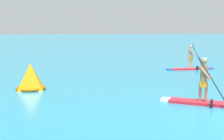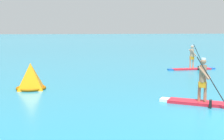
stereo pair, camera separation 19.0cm
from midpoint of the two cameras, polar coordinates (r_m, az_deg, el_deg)
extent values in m
cube|color=red|center=(12.05, 17.13, -5.87)|extent=(2.52, 2.12, 0.11)
cube|color=white|center=(12.29, 10.16, -5.40)|extent=(0.50, 0.51, 0.11)
cylinder|color=#997051|center=(11.96, 17.24, -3.90)|extent=(0.11, 0.11, 0.73)
cylinder|color=#997051|center=(11.98, 16.23, -3.84)|extent=(0.11, 0.11, 0.73)
cube|color=orange|center=(11.92, 16.79, -2.56)|extent=(0.34, 0.33, 0.22)
cylinder|color=#997051|center=(11.86, 16.86, -0.63)|extent=(0.26, 0.26, 0.63)
sphere|color=#997051|center=(11.81, 16.94, 1.53)|extent=(0.21, 0.21, 0.21)
cylinder|color=white|center=(11.80, 16.96, 1.99)|extent=(0.18, 0.18, 0.06)
cylinder|color=#997051|center=(12.00, 17.19, -0.36)|extent=(0.39, 0.33, 0.52)
cylinder|color=#997051|center=(11.70, 17.02, -0.55)|extent=(0.39, 0.33, 0.52)
cylinder|color=black|center=(11.43, 18.31, -1.88)|extent=(0.85, 0.69, 1.66)
cube|color=black|center=(11.59, 18.14, -6.04)|extent=(0.18, 0.21, 0.32)
cube|color=red|center=(22.42, 14.67, 0.19)|extent=(2.79, 0.63, 0.09)
cube|color=blue|center=(23.16, 18.14, 0.29)|extent=(0.36, 0.41, 0.09)
cube|color=blue|center=(21.77, 10.99, 0.09)|extent=(0.35, 0.35, 0.09)
cylinder|color=tan|center=(22.42, 14.96, 1.36)|extent=(0.11, 0.11, 0.82)
cylinder|color=tan|center=(22.33, 14.48, 1.35)|extent=(0.11, 0.11, 0.82)
cube|color=orange|center=(22.34, 14.74, 2.18)|extent=(0.26, 0.23, 0.22)
cylinder|color=tan|center=(22.31, 14.77, 3.11)|extent=(0.26, 0.26, 0.55)
sphere|color=tan|center=(22.29, 14.81, 4.17)|extent=(0.21, 0.21, 0.21)
cylinder|color=white|center=(22.28, 14.82, 4.41)|extent=(0.18, 0.18, 0.06)
cylinder|color=tan|center=(22.47, 14.71, 3.12)|extent=(0.44, 0.10, 0.51)
cylinder|color=tan|center=(22.20, 15.07, 3.06)|extent=(0.44, 0.10, 0.51)
cylinder|color=black|center=(22.15, 16.01, 2.43)|extent=(0.93, 0.06, 1.71)
cube|color=black|center=(22.23, 15.94, 0.26)|extent=(0.08, 0.20, 0.32)
pyramid|color=orange|center=(14.87, -14.41, -1.11)|extent=(1.62, 1.62, 1.23)
torus|color=#915407|center=(14.96, -14.34, -3.22)|extent=(1.38, 1.38, 0.12)
camera|label=1|loc=(0.10, -89.64, 0.05)|focal=49.59mm
camera|label=2|loc=(0.10, 90.36, -0.05)|focal=49.59mm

